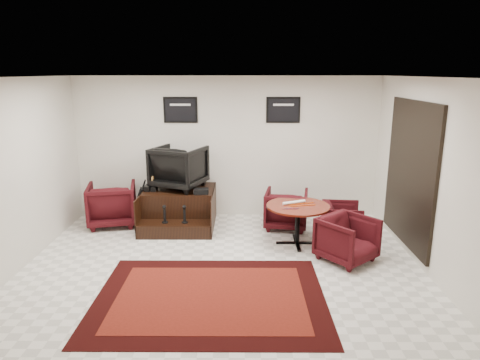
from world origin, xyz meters
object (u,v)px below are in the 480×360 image
at_px(armchair_side, 112,202).
at_px(table_chair_window, 342,218).
at_px(meeting_table, 298,210).
at_px(shine_chair, 179,165).
at_px(shine_podium, 179,208).
at_px(table_chair_corner, 347,237).
at_px(table_chair_back, 286,207).

height_order(armchair_side, table_chair_window, armchair_side).
relative_size(meeting_table, table_chair_window, 1.57).
distance_m(shine_chair, table_chair_window, 3.18).
bearing_deg(shine_podium, shine_chair, 90.00).
relative_size(shine_chair, meeting_table, 0.85).
distance_m(meeting_table, table_chair_window, 0.95).
height_order(shine_chair, table_chair_corner, shine_chair).
bearing_deg(meeting_table, table_chair_window, 22.57).
xyz_separation_m(shine_podium, shine_chair, (0.00, 0.14, 0.82)).
relative_size(shine_chair, table_chair_corner, 1.17).
xyz_separation_m(armchair_side, table_chair_back, (3.33, -0.14, -0.05)).
xyz_separation_m(shine_podium, table_chair_corner, (2.84, -1.62, 0.07)).
xyz_separation_m(shine_chair, table_chair_back, (2.04, -0.29, -0.75)).
relative_size(armchair_side, table_chair_corner, 1.15).
bearing_deg(armchair_side, shine_chair, 174.30).
distance_m(shine_chair, table_chair_corner, 3.42).
xyz_separation_m(shine_podium, meeting_table, (2.15, -0.96, 0.29)).
xyz_separation_m(shine_chair, armchair_side, (-1.29, -0.15, -0.70)).
distance_m(shine_podium, table_chair_corner, 3.27).
distance_m(armchair_side, meeting_table, 3.57).
height_order(table_chair_window, table_chair_corner, table_chair_corner).
relative_size(armchair_side, table_chair_window, 1.33).
xyz_separation_m(shine_podium, armchair_side, (-1.29, -0.00, 0.13)).
xyz_separation_m(shine_podium, table_chair_back, (2.04, -0.15, 0.08)).
xyz_separation_m(shine_chair, table_chair_corner, (2.84, -1.76, -0.76)).
height_order(meeting_table, table_chair_window, meeting_table).
bearing_deg(table_chair_corner, shine_podium, 110.32).
distance_m(armchair_side, table_chair_window, 4.32).
distance_m(shine_chair, meeting_table, 2.47).
xyz_separation_m(shine_chair, meeting_table, (2.15, -1.10, -0.54)).
bearing_deg(shine_podium, meeting_table, -24.02).
bearing_deg(table_chair_back, shine_podium, 5.77).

